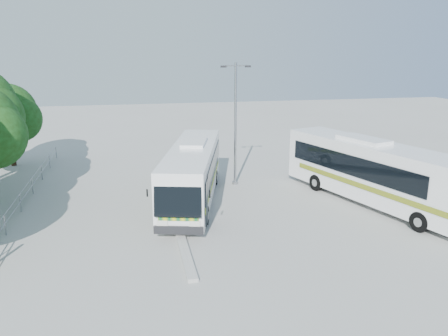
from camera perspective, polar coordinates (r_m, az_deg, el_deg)
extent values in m
plane|color=#A8A8A2|center=(21.99, -0.32, -6.52)|extent=(100.00, 100.00, 0.00)
cube|color=#B2B2AD|center=(23.50, -6.84, -4.98)|extent=(0.40, 16.00, 0.15)
cylinder|color=gray|center=(25.72, -24.70, -2.47)|extent=(0.06, 22.00, 0.06)
cylinder|color=gray|center=(25.84, -24.60, -3.32)|extent=(0.06, 22.00, 0.06)
cylinder|color=gray|center=(35.34, -21.31, 1.61)|extent=(0.06, 0.06, 1.00)
cylinder|color=#382314|center=(35.04, -25.98, 2.49)|extent=(0.36, 0.36, 2.77)
sphere|color=black|center=(34.64, -26.45, 6.56)|extent=(4.03, 4.03, 4.03)
sphere|color=black|center=(34.04, -25.33, 5.81)|extent=(3.28, 3.28, 3.28)
cube|color=white|center=(24.07, -4.10, -0.42)|extent=(4.93, 10.94, 2.73)
cube|color=black|center=(18.87, -6.07, -3.80)|extent=(2.09, 0.93, 1.74)
cube|color=black|center=(24.66, -6.59, 0.70)|extent=(2.26, 8.30, 0.98)
cube|color=black|center=(24.40, -1.32, 0.64)|extent=(2.26, 8.30, 0.98)
cube|color=#0C5A2D|center=(24.12, -6.85, -1.73)|extent=(2.43, 8.99, 0.25)
cylinder|color=black|center=(21.33, -7.87, -6.07)|extent=(0.49, 0.93, 0.89)
cylinder|color=black|center=(21.06, -2.43, -6.22)|extent=(0.49, 0.93, 0.89)
cylinder|color=black|center=(27.44, -5.40, -1.18)|extent=(0.49, 0.93, 0.89)
cylinder|color=black|center=(27.23, -1.18, -1.24)|extent=(0.49, 0.93, 0.89)
cube|color=white|center=(24.78, 19.11, -0.42)|extent=(5.80, 11.89, 2.97)
cube|color=black|center=(24.19, 16.20, 0.34)|extent=(2.82, 8.95, 1.07)
cube|color=black|center=(25.98, 20.05, 1.02)|extent=(2.82, 8.95, 1.07)
cube|color=#0B4F1E|center=(23.85, 17.52, -2.28)|extent=(3.03, 9.69, 0.27)
cylinder|color=black|center=(22.12, 24.22, -6.43)|extent=(0.57, 1.02, 0.97)
cylinder|color=black|center=(26.62, 11.99, -1.87)|extent=(0.57, 1.02, 0.97)
cylinder|color=black|center=(28.08, 15.38, -1.20)|extent=(0.57, 1.02, 0.97)
cylinder|color=gray|center=(26.56, 1.50, 5.58)|extent=(0.15, 0.15, 7.44)
cylinder|color=gray|center=(26.21, 1.55, 13.22)|extent=(1.49, 0.13, 0.07)
cube|color=black|center=(26.02, -0.07, 13.11)|extent=(0.33, 0.18, 0.11)
cube|color=black|center=(26.42, 3.15, 13.12)|extent=(0.33, 0.18, 0.11)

